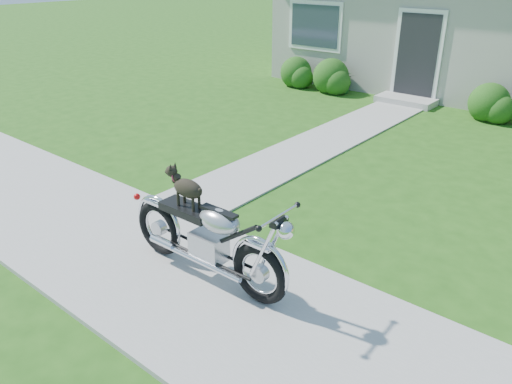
% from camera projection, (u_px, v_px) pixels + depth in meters
% --- Properties ---
extents(ground, '(80.00, 80.00, 0.00)m').
position_uv_depth(ground, '(199.00, 284.00, 5.46)').
color(ground, '#235114').
rests_on(ground, ground).
extents(sidewalk, '(24.00, 2.20, 0.04)m').
position_uv_depth(sidewalk, '(199.00, 283.00, 5.45)').
color(sidewalk, '#9E9B93').
rests_on(sidewalk, ground).
extents(walkway, '(1.20, 8.00, 0.03)m').
position_uv_depth(walkway, '(327.00, 140.00, 9.82)').
color(walkway, '#9E9B93').
rests_on(walkway, ground).
extents(shrub_row, '(10.08, 1.10, 1.10)m').
position_uv_depth(shrub_row, '(488.00, 100.00, 10.99)').
color(shrub_row, '#214E14').
rests_on(shrub_row, ground).
extents(potted_plant_left, '(0.60, 0.68, 0.74)m').
position_uv_depth(potted_plant_left, '(343.00, 80.00, 13.18)').
color(potted_plant_left, '#15531B').
rests_on(potted_plant_left, ground).
extents(motorcycle_with_dog, '(2.22, 0.60, 1.19)m').
position_uv_depth(motorcycle_with_dog, '(207.00, 235.00, 5.31)').
color(motorcycle_with_dog, black).
rests_on(motorcycle_with_dog, sidewalk).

